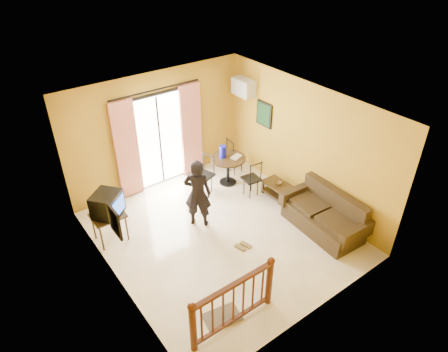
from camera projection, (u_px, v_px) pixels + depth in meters
ground at (221, 234)px, 8.36m from camera, size 5.00×5.00×0.00m
room_shell at (221, 164)px, 7.43m from camera, size 5.00×5.00×5.00m
balcony_door at (160, 140)px, 9.35m from camera, size 2.25×0.14×2.46m
tv_table at (108, 218)px, 7.92m from camera, size 0.63×0.53×0.63m
television at (107, 204)px, 7.76m from camera, size 0.73×0.72×0.49m
picture_left at (115, 221)px, 6.27m from camera, size 0.05×0.42×0.52m
dining_table at (228, 163)px, 9.66m from camera, size 0.86×0.86×0.72m
water_jug at (223, 152)px, 9.51m from camera, size 0.16×0.16×0.30m
serving_tray at (236, 157)px, 9.59m from camera, size 0.32×0.25×0.02m
dining_chairs at (230, 185)px, 9.87m from camera, size 1.61×1.47×0.95m
air_conditioner at (243, 87)px, 9.54m from camera, size 0.31×0.60×0.40m
botanical_print at (264, 114)px, 9.44m from camera, size 0.05×0.50×0.60m
coffee_table at (279, 189)px, 9.32m from camera, size 0.44×0.80×0.36m
bowl at (278, 183)px, 9.26m from camera, size 0.20×0.20×0.06m
sofa at (325, 216)px, 8.34m from camera, size 0.94×1.85×0.86m
standing_person at (198, 193)px, 8.22m from camera, size 0.67×0.67×1.57m
stair_balustrade at (233, 301)px, 6.20m from camera, size 1.63×0.13×1.04m
doormat at (222, 317)px, 6.60m from camera, size 0.66×0.50×0.02m
sandals at (243, 246)px, 8.02m from camera, size 0.30×0.27×0.03m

